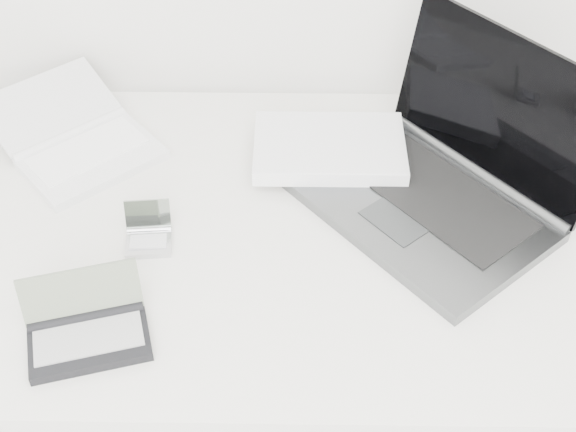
{
  "coord_description": "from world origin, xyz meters",
  "views": [
    {
      "loc": [
        -0.02,
        0.54,
        1.72
      ],
      "look_at": [
        -0.03,
        1.51,
        0.79
      ],
      "focal_mm": 50.0,
      "sensor_mm": 36.0,
      "label": 1
    }
  ],
  "objects_px": {
    "desk": "(305,243)",
    "palmtop_charcoal": "(87,330)",
    "laptop_large": "(412,170)",
    "netbook_open_white": "(79,143)"
  },
  "relations": [
    {
      "from": "laptop_large",
      "to": "desk",
      "type": "bearing_deg",
      "value": -103.93
    },
    {
      "from": "netbook_open_white",
      "to": "desk",
      "type": "bearing_deg",
      "value": -65.29
    },
    {
      "from": "laptop_large",
      "to": "netbook_open_white",
      "type": "xyz_separation_m",
      "value": [
        -0.63,
        0.1,
        -0.03
      ]
    },
    {
      "from": "desk",
      "to": "palmtop_charcoal",
      "type": "distance_m",
      "value": 0.42
    },
    {
      "from": "laptop_large",
      "to": "palmtop_charcoal",
      "type": "distance_m",
      "value": 0.63
    },
    {
      "from": "netbook_open_white",
      "to": "palmtop_charcoal",
      "type": "relative_size",
      "value": 1.92
    },
    {
      "from": "palmtop_charcoal",
      "to": "desk",
      "type": "bearing_deg",
      "value": 21.76
    },
    {
      "from": "laptop_large",
      "to": "palmtop_charcoal",
      "type": "relative_size",
      "value": 2.85
    },
    {
      "from": "palmtop_charcoal",
      "to": "netbook_open_white",
      "type": "bearing_deg",
      "value": 87.29
    },
    {
      "from": "netbook_open_white",
      "to": "palmtop_charcoal",
      "type": "distance_m",
      "value": 0.47
    }
  ]
}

